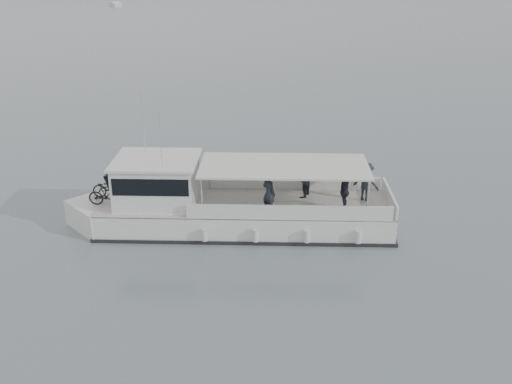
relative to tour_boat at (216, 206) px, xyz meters
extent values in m
plane|color=slate|center=(3.09, -0.98, -0.98)|extent=(1400.00, 1400.00, 0.00)
cube|color=white|center=(1.19, -0.39, -0.51)|extent=(12.93, 7.06, 1.36)
cube|color=white|center=(-4.76, 1.56, -0.51)|extent=(3.22, 3.22, 1.36)
cube|color=beige|center=(1.19, -0.39, 0.16)|extent=(12.93, 7.06, 0.06)
cube|color=black|center=(1.19, -0.39, -0.93)|extent=(13.16, 7.25, 0.19)
cube|color=white|center=(3.47, 0.55, 0.48)|extent=(7.96, 2.69, 0.63)
cube|color=white|center=(2.47, -2.50, 0.48)|extent=(7.96, 2.69, 0.63)
cube|color=white|center=(7.08, -2.32, 0.48)|extent=(1.14, 3.20, 0.63)
cube|color=white|center=(-2.38, 0.78, 1.10)|extent=(4.05, 3.71, 1.88)
cube|color=black|center=(-3.92, 1.28, 1.26)|extent=(1.37, 2.66, 1.21)
cube|color=black|center=(-2.38, 0.78, 1.41)|extent=(3.86, 3.69, 0.73)
cube|color=white|center=(-2.38, 0.78, 2.09)|extent=(4.31, 3.98, 0.10)
cube|color=silver|center=(2.77, -0.91, 1.88)|extent=(7.71, 5.18, 0.08)
cylinder|color=silver|center=(-0.85, -1.26, 1.02)|extent=(0.08, 0.08, 1.72)
cylinder|color=silver|center=(0.05, 1.52, 1.02)|extent=(0.08, 0.08, 1.72)
cylinder|color=silver|center=(5.49, -3.33, 1.02)|extent=(0.08, 0.08, 1.72)
cylinder|color=silver|center=(6.39, -0.56, 1.02)|extent=(0.08, 0.08, 1.72)
cylinder|color=silver|center=(-2.68, 1.86, 3.45)|extent=(0.04, 0.04, 2.71)
cylinder|color=silver|center=(-2.21, -0.05, 3.24)|extent=(0.04, 0.04, 2.29)
cylinder|color=silver|center=(-0.87, -1.65, -0.46)|extent=(0.32, 0.32, 0.52)
cylinder|color=silver|center=(1.11, -2.30, -0.46)|extent=(0.32, 0.32, 0.52)
cylinder|color=silver|center=(3.09, -2.94, -0.46)|extent=(0.32, 0.32, 0.52)
cylinder|color=silver|center=(5.07, -3.59, -0.46)|extent=(0.32, 0.32, 0.52)
imported|color=black|center=(-4.23, 1.82, 0.63)|extent=(1.89, 1.15, 0.94)
imported|color=black|center=(-4.49, 1.03, 0.66)|extent=(1.71, 0.95, 0.99)
imported|color=#242730|center=(1.88, -1.61, 1.04)|extent=(0.69, 0.76, 1.75)
imported|color=#242730|center=(3.79, -0.47, 1.04)|extent=(1.06, 1.08, 1.75)
imported|color=#242730|center=(4.95, -2.28, 1.04)|extent=(0.90, 1.10, 1.75)
imported|color=#242730|center=(6.27, -1.62, 1.04)|extent=(1.25, 1.27, 1.75)
cube|color=white|center=(2.61, 113.98, -0.68)|extent=(2.57, 5.63, 0.75)
cube|color=white|center=(2.61, 113.98, -0.36)|extent=(1.80, 2.11, 0.45)
camera|label=1|loc=(-4.66, -22.12, 10.20)|focal=40.00mm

